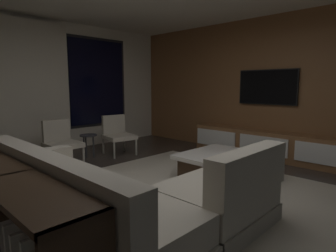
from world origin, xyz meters
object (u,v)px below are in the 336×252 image
Objects in this scene: accent_chair_near_window at (117,133)px; console_table_behind_couch at (10,217)px; book_stack_on_coffee_table at (233,155)px; media_console at (270,146)px; sectional_couch at (120,202)px; mounted_tv at (267,87)px; side_stool at (88,139)px; accent_chair_by_curtain at (61,140)px; coffee_table at (225,166)px.

accent_chair_near_window is 3.71m from console_table_behind_couch.
media_console is (1.62, 0.17, -0.14)m from book_stack_on_coffee_table.
sectional_couch is 3.97m from mounted_tv.
side_stool is at bearing 137.83° from mounted_tv.
sectional_couch is 0.93m from console_table_behind_couch.
accent_chair_near_window is 1.70× the size of side_stool.
sectional_couch is 3.21× the size of accent_chair_by_curtain.
sectional_couch reaches higher than media_console.
accent_chair_near_window is (1.87, 2.59, 0.14)m from sectional_couch.
accent_chair_near_window is at bearing -8.43° from side_stool.
side_stool is 0.15× the size of media_console.
accent_chair_by_curtain reaches higher than side_stool.
coffee_table is 2.13m from mounted_tv.
accent_chair_by_curtain reaches higher than coffee_table.
accent_chair_near_window is 3.09m from mounted_tv.
console_table_behind_couch is (-4.72, -0.24, -0.94)m from mounted_tv.
console_table_behind_couch is at bearing -122.57° from accent_chair_by_curtain.
book_stack_on_coffee_table is 0.62× the size of side_stool.
accent_chair_by_curtain is at bearing 118.02° from coffee_table.
coffee_table is at bearing -72.79° from side_stool.
mounted_tv is (3.81, 0.37, 1.06)m from sectional_couch.
accent_chair_near_window is at bearing 126.06° from media_console.
accent_chair_near_window is at bearing 94.04° from coffee_table.
sectional_couch is 3.20m from accent_chair_near_window.
coffee_table is 0.55× the size of console_table_behind_couch.
side_stool is 0.39× the size of mounted_tv.
book_stack_on_coffee_table is 0.14× the size of console_table_behind_couch.
book_stack_on_coffee_table is (-0.03, -0.16, 0.20)m from coffee_table.
coffee_table is at bearing 80.28° from book_stack_on_coffee_table.
book_stack_on_coffee_table is 2.78m from side_stool.
sectional_couch is 3.21× the size of accent_chair_near_window.
mounted_tv is (1.80, 0.37, 0.96)m from book_stack_on_coffee_table.
sectional_couch is 2.15× the size of mounted_tv.
side_stool is at bearing 133.38° from media_console.
console_table_behind_couch reaches higher than media_console.
accent_chair_by_curtain is at bearing 116.14° from book_stack_on_coffee_table.
mounted_tv reaches higher than coffee_table.
side_stool is 3.58m from mounted_tv.
book_stack_on_coffee_table is 2.96m from accent_chair_by_curtain.
accent_chair_by_curtain reaches higher than console_table_behind_couch.
coffee_table is (2.04, 0.16, -0.10)m from sectional_couch.
book_stack_on_coffee_table is 2.93m from console_table_behind_couch.
media_console is (1.59, 0.01, 0.06)m from coffee_table.
accent_chair_near_window is 1.00× the size of accent_chair_by_curtain.
media_console is 2.66× the size of mounted_tv.
coffee_table is 1.49× the size of accent_chair_near_window.
accent_chair_by_curtain is (-1.33, 2.50, 0.25)m from coffee_table.
media_console is at bearing -132.46° from mounted_tv.
sectional_couch reaches higher than side_stool.
sectional_couch reaches higher than accent_chair_near_window.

